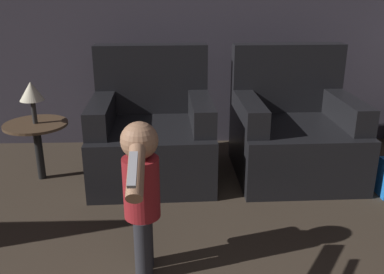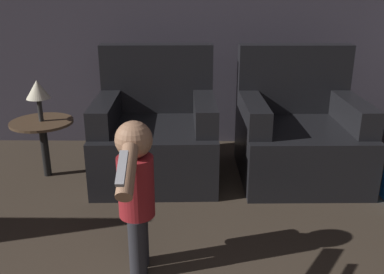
{
  "view_description": "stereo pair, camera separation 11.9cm",
  "coord_description": "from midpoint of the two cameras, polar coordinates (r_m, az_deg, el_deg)",
  "views": [
    {
      "loc": [
        -0.03,
        0.55,
        1.46
      ],
      "look_at": [
        0.07,
        3.07,
        0.55
      ],
      "focal_mm": 40.0,
      "sensor_mm": 36.0,
      "label": 1
    },
    {
      "loc": [
        0.09,
        0.55,
        1.46
      ],
      "look_at": [
        0.07,
        3.07,
        0.55
      ],
      "focal_mm": 40.0,
      "sensor_mm": 36.0,
      "label": 2
    }
  ],
  "objects": [
    {
      "name": "armchair_left",
      "position": [
        3.39,
        -6.31,
        0.3
      ],
      "size": [
        0.95,
        0.93,
        0.99
      ],
      "rotation": [
        0.0,
        0.0,
        0.03
      ],
      "color": "black",
      "rests_on": "ground_plane"
    },
    {
      "name": "person_toddler",
      "position": [
        2.16,
        -8.36,
        -6.81
      ],
      "size": [
        0.18,
        0.58,
        0.84
      ],
      "rotation": [
        0.0,
        0.0,
        1.58
      ],
      "color": "#28282D",
      "rests_on": "ground_plane"
    },
    {
      "name": "armchair_right",
      "position": [
        3.49,
        12.42,
        0.52
      ],
      "size": [
        0.94,
        0.92,
        0.99
      ],
      "rotation": [
        0.0,
        0.0,
        0.02
      ],
      "color": "black",
      "rests_on": "ground_plane"
    },
    {
      "name": "wall_back",
      "position": [
        3.96,
        -2.71,
        17.51
      ],
      "size": [
        8.4,
        0.05,
        2.6
      ],
      "color": "#3D3842",
      "rests_on": "ground_plane"
    },
    {
      "name": "lamp",
      "position": [
        3.41,
        -21.58,
        5.58
      ],
      "size": [
        0.18,
        0.18,
        0.32
      ],
      "color": "#262626",
      "rests_on": "side_table"
    },
    {
      "name": "side_table",
      "position": [
        3.49,
        -20.95,
        0.65
      ],
      "size": [
        0.48,
        0.48,
        0.46
      ],
      "color": "black",
      "rests_on": "ground_plane"
    }
  ]
}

